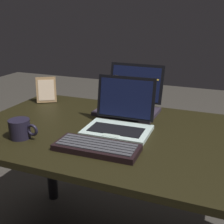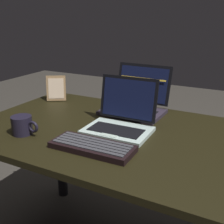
% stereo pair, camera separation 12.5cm
% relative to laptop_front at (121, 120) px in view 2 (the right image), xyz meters
% --- Properties ---
extents(desk, '(1.56, 0.83, 0.75)m').
position_rel_laptop_front_xyz_m(desk, '(0.09, -0.02, -0.16)').
color(desk, black).
rests_on(desk, ground).
extents(laptop_front, '(0.29, 0.25, 0.23)m').
position_rel_laptop_front_xyz_m(laptop_front, '(0.00, 0.00, 0.00)').
color(laptop_front, '#ADC3BC').
rests_on(laptop_front, desk).
extents(laptop_rear, '(0.32, 0.28, 0.24)m').
position_rel_laptop_front_xyz_m(laptop_rear, '(-0.04, 0.27, 0.00)').
color(laptop_rear, '#2C2532').
rests_on(laptop_rear, desk).
extents(external_keyboard, '(0.34, 0.14, 0.03)m').
position_rel_laptop_front_xyz_m(external_keyboard, '(-0.01, -0.23, -0.03)').
color(external_keyboard, black).
rests_on(external_keyboard, desk).
extents(photo_frame, '(0.12, 0.09, 0.15)m').
position_rel_laptop_front_xyz_m(photo_frame, '(-0.55, 0.24, 0.03)').
color(photo_frame, '#947149').
rests_on(photo_frame, desk).
extents(coffee_mug, '(0.14, 0.09, 0.08)m').
position_rel_laptop_front_xyz_m(coffee_mug, '(-0.36, -0.24, -0.01)').
color(coffee_mug, black).
rests_on(coffee_mug, desk).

